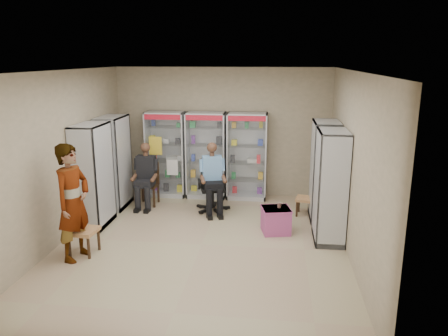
# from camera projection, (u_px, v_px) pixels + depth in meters

# --- Properties ---
(floor) EXTENTS (6.00, 6.00, 0.00)m
(floor) POSITION_uv_depth(u_px,v_px,m) (202.00, 244.00, 7.71)
(floor) COLOR tan
(floor) RESTS_ON ground
(room_shell) EXTENTS (5.02, 6.02, 3.01)m
(room_shell) POSITION_uv_depth(u_px,v_px,m) (200.00, 135.00, 7.23)
(room_shell) COLOR tan
(room_shell) RESTS_ON ground
(cabinet_back_left) EXTENTS (0.90, 0.50, 2.00)m
(cabinet_back_left) POSITION_uv_depth(u_px,v_px,m) (166.00, 154.00, 10.24)
(cabinet_back_left) COLOR #BABCC2
(cabinet_back_left) RESTS_ON floor
(cabinet_back_mid) EXTENTS (0.90, 0.50, 2.00)m
(cabinet_back_mid) POSITION_uv_depth(u_px,v_px,m) (206.00, 155.00, 10.13)
(cabinet_back_mid) COLOR #B1B3B9
(cabinet_back_mid) RESTS_ON floor
(cabinet_back_right) EXTENTS (0.90, 0.50, 2.00)m
(cabinet_back_right) POSITION_uv_depth(u_px,v_px,m) (247.00, 156.00, 10.02)
(cabinet_back_right) COLOR #B3B6BA
(cabinet_back_right) RESTS_ON floor
(cabinet_right_far) EXTENTS (0.90, 0.50, 2.00)m
(cabinet_right_far) POSITION_uv_depth(u_px,v_px,m) (324.00, 171.00, 8.75)
(cabinet_right_far) COLOR #9FA1A6
(cabinet_right_far) RESTS_ON floor
(cabinet_right_near) EXTENTS (0.90, 0.50, 2.00)m
(cabinet_right_near) POSITION_uv_depth(u_px,v_px,m) (330.00, 187.00, 7.69)
(cabinet_right_near) COLOR #B9BDC1
(cabinet_right_near) RESTS_ON floor
(cabinet_left_far) EXTENTS (0.90, 0.50, 2.00)m
(cabinet_left_far) POSITION_uv_depth(u_px,v_px,m) (114.00, 162.00, 9.46)
(cabinet_left_far) COLOR #A0A2A7
(cabinet_left_far) RESTS_ON floor
(cabinet_left_near) EXTENTS (0.90, 0.50, 2.00)m
(cabinet_left_near) POSITION_uv_depth(u_px,v_px,m) (93.00, 176.00, 8.40)
(cabinet_left_near) COLOR #AEB1B5
(cabinet_left_near) RESTS_ON floor
(wooden_chair) EXTENTS (0.42, 0.42, 0.94)m
(wooden_chair) POSITION_uv_depth(u_px,v_px,m) (148.00, 184.00, 9.70)
(wooden_chair) COLOR #301F12
(wooden_chair) RESTS_ON floor
(seated_customer) EXTENTS (0.44, 0.60, 1.34)m
(seated_customer) POSITION_uv_depth(u_px,v_px,m) (147.00, 176.00, 9.60)
(seated_customer) COLOR black
(seated_customer) RESTS_ON floor
(office_chair) EXTENTS (0.75, 0.75, 1.11)m
(office_chair) POSITION_uv_depth(u_px,v_px,m) (212.00, 186.00, 9.30)
(office_chair) COLOR black
(office_chair) RESTS_ON floor
(seated_shopkeeper) EXTENTS (0.62, 0.75, 1.41)m
(seated_shopkeeper) POSITION_uv_depth(u_px,v_px,m) (212.00, 180.00, 9.22)
(seated_shopkeeper) COLOR #7297E3
(seated_shopkeeper) RESTS_ON floor
(pink_trunk) EXTENTS (0.59, 0.57, 0.48)m
(pink_trunk) POSITION_uv_depth(u_px,v_px,m) (276.00, 220.00, 8.20)
(pink_trunk) COLOR #A94390
(pink_trunk) RESTS_ON floor
(tea_glass) EXTENTS (0.07, 0.07, 0.10)m
(tea_glass) POSITION_uv_depth(u_px,v_px,m) (279.00, 205.00, 8.16)
(tea_glass) COLOR #591D07
(tea_glass) RESTS_ON pink_trunk
(woven_stool_a) EXTENTS (0.44, 0.44, 0.38)m
(woven_stool_a) POSITION_uv_depth(u_px,v_px,m) (305.00, 206.00, 9.12)
(woven_stool_a) COLOR #B67E4C
(woven_stool_a) RESTS_ON floor
(woven_stool_b) EXTENTS (0.47, 0.47, 0.43)m
(woven_stool_b) POSITION_uv_depth(u_px,v_px,m) (84.00, 241.00, 7.32)
(woven_stool_b) COLOR #A58845
(woven_stool_b) RESTS_ON floor
(standing_man) EXTENTS (0.61, 0.79, 1.92)m
(standing_man) POSITION_uv_depth(u_px,v_px,m) (73.00, 202.00, 6.98)
(standing_man) COLOR gray
(standing_man) RESTS_ON floor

